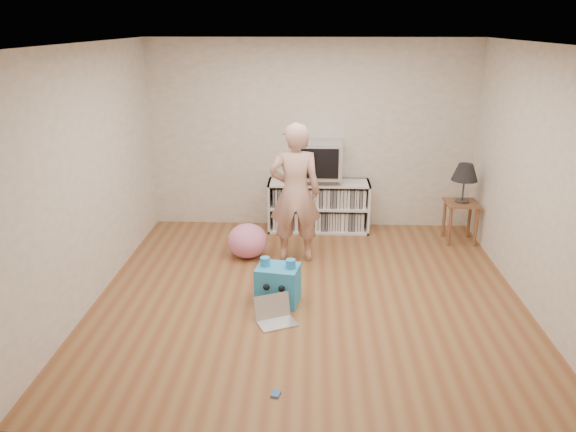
{
  "coord_description": "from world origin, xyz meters",
  "views": [
    {
      "loc": [
        0.02,
        -5.46,
        2.79
      ],
      "look_at": [
        -0.24,
        0.4,
        0.76
      ],
      "focal_mm": 35.0,
      "sensor_mm": 36.0,
      "label": 1
    }
  ],
  "objects_px": {
    "dvd_deck": "(319,179)",
    "table_lamp": "(465,173)",
    "crt_tv": "(319,159)",
    "media_unit": "(319,205)",
    "plush_blue": "(278,284)",
    "person": "(295,193)",
    "plush_pink": "(248,241)",
    "laptop": "(275,315)",
    "side_table": "(461,212)"
  },
  "relations": [
    {
      "from": "table_lamp",
      "to": "plush_pink",
      "type": "relative_size",
      "value": 1.03
    },
    {
      "from": "plush_blue",
      "to": "crt_tv",
      "type": "bearing_deg",
      "value": 88.68
    },
    {
      "from": "side_table",
      "to": "table_lamp",
      "type": "bearing_deg",
      "value": 0.0
    },
    {
      "from": "dvd_deck",
      "to": "table_lamp",
      "type": "bearing_deg",
      "value": -11.16
    },
    {
      "from": "laptop",
      "to": "plush_blue",
      "type": "bearing_deg",
      "value": 64.1
    },
    {
      "from": "plush_blue",
      "to": "plush_pink",
      "type": "bearing_deg",
      "value": 120.65
    },
    {
      "from": "laptop",
      "to": "plush_pink",
      "type": "distance_m",
      "value": 1.65
    },
    {
      "from": "media_unit",
      "to": "side_table",
      "type": "height_order",
      "value": "media_unit"
    },
    {
      "from": "crt_tv",
      "to": "person",
      "type": "relative_size",
      "value": 0.35
    },
    {
      "from": "dvd_deck",
      "to": "table_lamp",
      "type": "relative_size",
      "value": 0.87
    },
    {
      "from": "person",
      "to": "table_lamp",
      "type": "bearing_deg",
      "value": -164.92
    },
    {
      "from": "media_unit",
      "to": "laptop",
      "type": "distance_m",
      "value": 2.67
    },
    {
      "from": "side_table",
      "to": "table_lamp",
      "type": "relative_size",
      "value": 1.07
    },
    {
      "from": "dvd_deck",
      "to": "plush_pink",
      "type": "distance_m",
      "value": 1.45
    },
    {
      "from": "plush_pink",
      "to": "plush_blue",
      "type": "bearing_deg",
      "value": -69.22
    },
    {
      "from": "media_unit",
      "to": "person",
      "type": "height_order",
      "value": "person"
    },
    {
      "from": "person",
      "to": "dvd_deck",
      "type": "bearing_deg",
      "value": -108.27
    },
    {
      "from": "media_unit",
      "to": "plush_pink",
      "type": "distance_m",
      "value": 1.37
    },
    {
      "from": "person",
      "to": "plush_blue",
      "type": "height_order",
      "value": "person"
    },
    {
      "from": "side_table",
      "to": "table_lamp",
      "type": "distance_m",
      "value": 0.53
    },
    {
      "from": "dvd_deck",
      "to": "laptop",
      "type": "height_order",
      "value": "dvd_deck"
    },
    {
      "from": "side_table",
      "to": "table_lamp",
      "type": "xyz_separation_m",
      "value": [
        0.0,
        0.0,
        0.53
      ]
    },
    {
      "from": "media_unit",
      "to": "crt_tv",
      "type": "xyz_separation_m",
      "value": [
        0.0,
        -0.02,
        0.67
      ]
    },
    {
      "from": "plush_blue",
      "to": "table_lamp",
      "type": "bearing_deg",
      "value": 48.37
    },
    {
      "from": "dvd_deck",
      "to": "plush_blue",
      "type": "bearing_deg",
      "value": -101.17
    },
    {
      "from": "crt_tv",
      "to": "person",
      "type": "distance_m",
      "value": 1.12
    },
    {
      "from": "media_unit",
      "to": "laptop",
      "type": "relative_size",
      "value": 3.11
    },
    {
      "from": "crt_tv",
      "to": "plush_pink",
      "type": "distance_m",
      "value": 1.57
    },
    {
      "from": "laptop",
      "to": "plush_blue",
      "type": "xyz_separation_m",
      "value": [
        0.01,
        0.39,
        0.14
      ]
    },
    {
      "from": "plush_pink",
      "to": "table_lamp",
      "type": "bearing_deg",
      "value": 13.23
    },
    {
      "from": "person",
      "to": "side_table",
      "type": "bearing_deg",
      "value": -164.92
    },
    {
      "from": "media_unit",
      "to": "crt_tv",
      "type": "bearing_deg",
      "value": -90.0
    },
    {
      "from": "table_lamp",
      "to": "laptop",
      "type": "xyz_separation_m",
      "value": [
        -2.32,
        -2.23,
        -0.87
      ]
    },
    {
      "from": "crt_tv",
      "to": "plush_blue",
      "type": "bearing_deg",
      "value": -101.18
    },
    {
      "from": "dvd_deck",
      "to": "laptop",
      "type": "bearing_deg",
      "value": -99.71
    },
    {
      "from": "media_unit",
      "to": "table_lamp",
      "type": "height_order",
      "value": "table_lamp"
    },
    {
      "from": "table_lamp",
      "to": "plush_blue",
      "type": "relative_size",
      "value": 1.04
    },
    {
      "from": "side_table",
      "to": "plush_blue",
      "type": "relative_size",
      "value": 1.11
    },
    {
      "from": "plush_blue",
      "to": "plush_pink",
      "type": "relative_size",
      "value": 0.99
    },
    {
      "from": "plush_pink",
      "to": "side_table",
      "type": "bearing_deg",
      "value": 13.23
    },
    {
      "from": "dvd_deck",
      "to": "crt_tv",
      "type": "relative_size",
      "value": 0.75
    },
    {
      "from": "plush_blue",
      "to": "media_unit",
      "type": "bearing_deg",
      "value": 88.77
    },
    {
      "from": "side_table",
      "to": "crt_tv",
      "type": "bearing_deg",
      "value": 168.94
    },
    {
      "from": "media_unit",
      "to": "table_lamp",
      "type": "distance_m",
      "value": 2.0
    },
    {
      "from": "media_unit",
      "to": "plush_blue",
      "type": "height_order",
      "value": "media_unit"
    },
    {
      "from": "dvd_deck",
      "to": "plush_blue",
      "type": "distance_m",
      "value": 2.31
    },
    {
      "from": "laptop",
      "to": "plush_pink",
      "type": "height_order",
      "value": "plush_pink"
    },
    {
      "from": "crt_tv",
      "to": "side_table",
      "type": "relative_size",
      "value": 1.09
    },
    {
      "from": "plush_pink",
      "to": "person",
      "type": "bearing_deg",
      "value": -4.47
    },
    {
      "from": "plush_pink",
      "to": "media_unit",
      "type": "bearing_deg",
      "value": 49.4
    }
  ]
}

